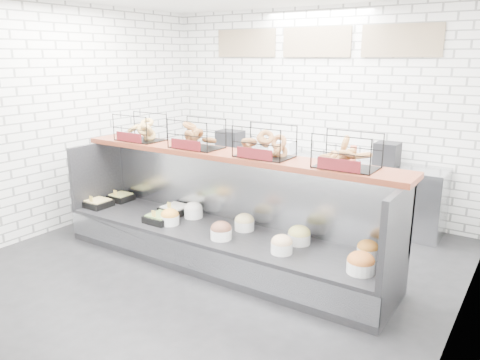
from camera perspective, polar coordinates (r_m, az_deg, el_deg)
The scene contains 5 objects.
ground at distance 5.27m, azimuth -4.56°, elevation -11.11°, with size 5.50×5.50×0.00m, color black.
room_shell at distance 5.23m, azimuth -0.88°, elevation 12.16°, with size 5.02×5.51×3.01m.
display_case at distance 5.39m, azimuth -2.28°, elevation -6.70°, with size 4.00×0.90×1.20m.
bagel_shelf at distance 5.24m, azimuth -1.37°, elevation 4.65°, with size 4.10×0.50×0.40m.
prep_counter at distance 7.06m, azimuth 7.57°, elevation -0.34°, with size 4.00×0.60×1.20m.
Camera 1 is at (2.96, -3.71, 2.31)m, focal length 35.00 mm.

